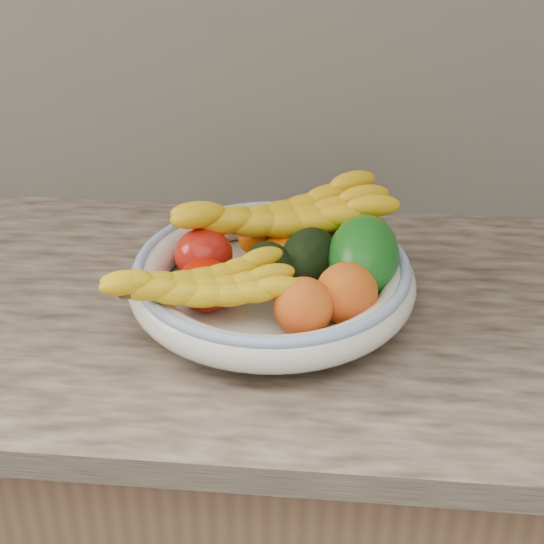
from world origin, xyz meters
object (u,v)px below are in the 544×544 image
(green_mango, at_px, (363,256))
(banana_bunch_front, at_px, (201,291))
(banana_bunch_back, at_px, (283,222))
(fruit_bowl, at_px, (272,279))

(green_mango, relative_size, banana_bunch_front, 0.57)
(banana_bunch_back, height_order, banana_bunch_front, banana_bunch_back)
(fruit_bowl, distance_m, banana_bunch_back, 0.10)
(fruit_bowl, height_order, green_mango, green_mango)
(green_mango, bearing_deg, banana_bunch_back, 148.78)
(banana_bunch_front, bearing_deg, green_mango, 7.16)
(green_mango, xyz_separation_m, banana_bunch_back, (-0.12, 0.07, 0.01))
(banana_bunch_back, distance_m, banana_bunch_front, 0.21)
(green_mango, height_order, banana_bunch_back, green_mango)
(fruit_bowl, xyz_separation_m, banana_bunch_back, (0.01, 0.09, 0.04))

